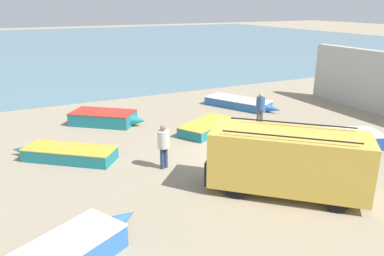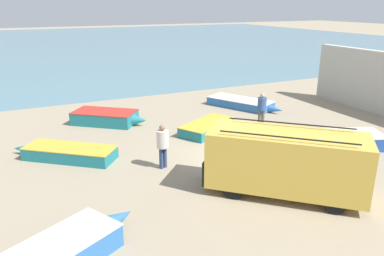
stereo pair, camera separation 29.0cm
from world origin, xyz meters
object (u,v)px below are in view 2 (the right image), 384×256
at_px(fisherman_0, 262,106).
at_px(fishing_rowboat_2, 107,117).
at_px(parked_van, 285,161).
at_px(fishing_rowboat_1, 242,103).
at_px(fisherman_2, 163,142).
at_px(fishing_rowboat_4, 335,140).
at_px(fishing_rowboat_0, 67,153).
at_px(fishing_rowboat_3, 208,126).

bearing_deg(fisherman_0, fishing_rowboat_2, 96.03).
xyz_separation_m(parked_van, fishing_rowboat_2, (-3.56, 10.44, -0.87)).
xyz_separation_m(fishing_rowboat_1, fisherman_2, (-7.78, -6.36, 0.81)).
bearing_deg(fishing_rowboat_2, parked_van, -32.78).
bearing_deg(fishing_rowboat_1, fishing_rowboat_4, -26.30).
distance_m(fishing_rowboat_1, fishing_rowboat_4, 7.56).
relative_size(fishing_rowboat_2, fishing_rowboat_4, 0.80).
bearing_deg(fishing_rowboat_2, fishing_rowboat_0, -84.83).
bearing_deg(parked_van, fishing_rowboat_0, -2.67).
bearing_deg(fishing_rowboat_0, fisherman_2, -179.72).
relative_size(parked_van, fishing_rowboat_0, 1.22).
bearing_deg(fishing_rowboat_3, fishing_rowboat_4, -75.54).
xyz_separation_m(fishing_rowboat_4, fisherman_2, (-7.90, 1.20, 0.76)).
bearing_deg(fisherman_0, fishing_rowboat_4, -128.77).
distance_m(fishing_rowboat_0, fishing_rowboat_1, 11.71).
relative_size(fishing_rowboat_2, fisherman_0, 2.18).
bearing_deg(fishing_rowboat_4, fishing_rowboat_0, 4.05).
bearing_deg(fisherman_0, fishing_rowboat_3, 116.71).
relative_size(parked_van, fisherman_2, 2.84).
relative_size(fishing_rowboat_2, fisherman_2, 2.16).
relative_size(fishing_rowboat_1, fishing_rowboat_4, 1.00).
distance_m(parked_van, fishing_rowboat_2, 11.06).
relative_size(fishing_rowboat_0, fisherman_0, 2.35).
relative_size(fishing_rowboat_1, fishing_rowboat_2, 1.25).
bearing_deg(fishing_rowboat_3, fishing_rowboat_0, 155.22).
distance_m(fishing_rowboat_1, fishing_rowboat_3, 5.18).
bearing_deg(fishing_rowboat_1, fishing_rowboat_3, -79.12).
height_order(fishing_rowboat_1, fishing_rowboat_4, fishing_rowboat_4).
relative_size(fishing_rowboat_3, fishing_rowboat_4, 0.79).
distance_m(parked_van, fishing_rowboat_1, 11.27).
bearing_deg(fisherman_2, fishing_rowboat_1, 110.68).
bearing_deg(fisherman_2, fishing_rowboat_4, 62.75).
xyz_separation_m(fishing_rowboat_1, fishing_rowboat_4, (0.12, -7.56, 0.05)).
height_order(fishing_rowboat_3, fisherman_0, fisherman_0).
height_order(fishing_rowboat_2, fisherman_0, fisherman_0).
bearing_deg(fisherman_0, fishing_rowboat_1, 17.01).
height_order(fishing_rowboat_1, fishing_rowboat_2, fishing_rowboat_2).
height_order(fishing_rowboat_0, fisherman_0, fisherman_0).
distance_m(fishing_rowboat_1, fisherman_2, 10.08).
xyz_separation_m(fishing_rowboat_0, fisherman_2, (3.31, -2.60, 0.80)).
relative_size(fishing_rowboat_2, fishing_rowboat_3, 1.01).
xyz_separation_m(fishing_rowboat_3, fishing_rowboat_4, (4.20, -4.37, 0.06)).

